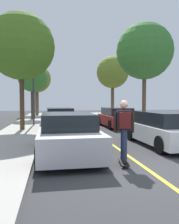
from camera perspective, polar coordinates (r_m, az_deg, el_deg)
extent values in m
plane|color=#353538|center=(6.46, 14.52, -13.82)|extent=(80.00, 80.00, 0.00)
cube|color=gold|center=(10.14, 5.20, -7.68)|extent=(0.12, 39.20, 0.01)
cube|color=#B7B7BC|center=(7.77, -5.40, -6.78)|extent=(1.94, 4.23, 0.74)
cube|color=black|center=(7.79, -5.49, -2.15)|extent=(1.69, 2.53, 0.50)
cylinder|color=black|center=(6.59, 3.46, -10.52)|extent=(0.23, 0.64, 0.64)
cylinder|color=black|center=(6.42, -12.35, -10.94)|extent=(0.23, 0.64, 0.64)
cylinder|color=black|center=(9.29, -0.65, -6.64)|extent=(0.23, 0.64, 0.64)
cylinder|color=black|center=(9.17, -11.70, -6.83)|extent=(0.23, 0.64, 0.64)
cube|color=#38383D|center=(14.82, -7.38, -2.32)|extent=(1.85, 4.64, 0.72)
cube|color=black|center=(14.84, -7.41, 0.06)|extent=(1.60, 2.88, 0.51)
cylinder|color=black|center=(13.33, -3.47, -3.80)|extent=(0.24, 0.65, 0.64)
cylinder|color=black|center=(13.22, -10.44, -3.90)|extent=(0.24, 0.65, 0.64)
cylinder|color=black|center=(16.49, -4.92, -2.56)|extent=(0.24, 0.65, 0.64)
cylinder|color=black|center=(16.40, -10.55, -2.63)|extent=(0.24, 0.65, 0.64)
cube|color=white|center=(9.99, 17.65, -4.96)|extent=(1.87, 4.28, 0.67)
cube|color=black|center=(9.80, 18.13, -1.57)|extent=(1.63, 2.72, 0.53)
cylinder|color=black|center=(10.96, 10.20, -5.25)|extent=(0.23, 0.64, 0.64)
cylinder|color=black|center=(11.66, 17.97, -4.87)|extent=(0.23, 0.64, 0.64)
cylinder|color=black|center=(8.39, 17.16, -7.77)|extent=(0.23, 0.64, 0.64)
cube|color=maroon|center=(16.37, 6.61, -1.92)|extent=(1.79, 4.40, 0.67)
cube|color=black|center=(16.32, 6.63, 0.15)|extent=(1.56, 2.93, 0.52)
cylinder|color=black|center=(17.62, 2.68, -2.22)|extent=(0.23, 0.64, 0.64)
cylinder|color=black|center=(18.05, 7.70, -2.13)|extent=(0.23, 0.64, 0.64)
cylinder|color=black|center=(14.74, 5.26, -3.19)|extent=(0.23, 0.64, 0.64)
cylinder|color=black|center=(15.25, 11.14, -3.03)|extent=(0.23, 0.64, 0.64)
cylinder|color=#4C3823|center=(14.35, -16.29, 3.03)|extent=(0.27, 0.27, 3.60)
sphere|color=#4C7A23|center=(14.70, -16.45, 15.21)|extent=(3.93, 3.93, 3.93)
cylinder|color=#3D2D1E|center=(22.85, -13.76, 2.24)|extent=(0.37, 0.37, 3.08)
sphere|color=#3D7F33|center=(22.96, -13.83, 8.34)|extent=(2.82, 2.82, 2.82)
cylinder|color=brown|center=(29.48, -12.82, 2.92)|extent=(0.43, 0.43, 3.69)
sphere|color=olive|center=(29.61, -12.87, 8.03)|extent=(3.46, 3.46, 3.46)
cylinder|color=brown|center=(17.48, 13.28, 3.58)|extent=(0.29, 0.29, 3.96)
sphere|color=#3D7F33|center=(17.86, 13.40, 14.36)|extent=(4.09, 4.09, 4.09)
cylinder|color=brown|center=(25.83, 5.68, 3.28)|extent=(0.36, 0.36, 3.92)
sphere|color=olive|center=(26.03, 5.71, 9.74)|extent=(3.54, 3.54, 3.54)
cylinder|color=#38383D|center=(16.96, -13.65, 5.70)|extent=(0.12, 0.12, 5.20)
cube|color=#EAE5C6|center=(17.32, -13.75, 14.72)|extent=(0.36, 0.24, 0.20)
cube|color=black|center=(6.82, 8.42, -12.07)|extent=(0.36, 0.87, 0.02)
cylinder|color=beige|center=(7.15, 7.26, -11.90)|extent=(0.03, 0.06, 0.06)
cylinder|color=beige|center=(7.17, 8.80, -11.86)|extent=(0.03, 0.06, 0.06)
cylinder|color=beige|center=(6.50, 7.99, -13.40)|extent=(0.03, 0.06, 0.06)
cylinder|color=beige|center=(6.52, 9.69, -13.34)|extent=(0.03, 0.06, 0.06)
cube|color=#99999E|center=(7.15, 8.03, -11.57)|extent=(0.11, 0.06, 0.02)
cube|color=#99999E|center=(6.50, 8.85, -13.04)|extent=(0.11, 0.06, 0.02)
cube|color=black|center=(7.02, 8.17, -11.29)|extent=(0.14, 0.27, 0.06)
cube|color=black|center=(6.60, 8.69, -12.20)|extent=(0.14, 0.27, 0.06)
cylinder|color=#283351|center=(6.82, 8.31, -7.64)|extent=(0.17, 0.17, 0.88)
cylinder|color=#283351|center=(6.59, 8.60, -8.01)|extent=(0.17, 0.17, 0.88)
cube|color=black|center=(6.62, 8.49, -2.09)|extent=(0.43, 0.29, 0.58)
sphere|color=tan|center=(6.59, 8.52, 1.85)|extent=(0.23, 0.23, 0.23)
cylinder|color=black|center=(6.59, 6.38, -2.53)|extent=(0.10, 0.10, 0.58)
cylinder|color=black|center=(6.66, 10.58, -2.51)|extent=(0.10, 0.10, 0.58)
cube|color=#4C1414|center=(6.42, 8.74, -2.06)|extent=(0.33, 0.23, 0.44)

